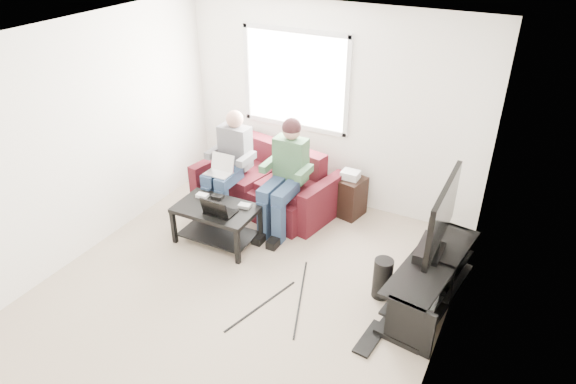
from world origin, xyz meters
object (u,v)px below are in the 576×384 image
Objects in this scene: sofa at (269,186)px; coffee_table at (217,216)px; subwoofer at (382,278)px; tv_stand at (429,282)px; end_table at (349,195)px; tv at (442,216)px.

coffee_table is at bearing -98.64° from sofa.
sofa is at bearing 151.80° from subwoofer.
subwoofer is (-0.44, -0.16, -0.00)m from tv_stand.
end_table is at bearing 138.49° from tv_stand.
tv_stand reaches higher than subwoofer.
sofa is 1.06m from end_table.
sofa is at bearing 161.88° from tv.
coffee_table is at bearing -175.10° from tv.
tv is 2.45× the size of subwoofer.
coffee_table reaches higher than subwoofer.
tv is 1.76× the size of end_table.
end_table is (1.16, 1.31, -0.07)m from coffee_table.
tv reaches higher than sofa.
end_table reaches higher than coffee_table.
tv_stand is 0.75m from tv.
end_table is (-1.35, 1.19, 0.05)m from tv_stand.
sofa is 3.05× the size of end_table.
tv_stand is 3.53× the size of subwoofer.
end_table reaches higher than tv_stand.
tv_stand is at bearing -20.27° from sofa.
tv_stand is at bearing 19.25° from subwoofer.
coffee_table is 1.75m from end_table.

